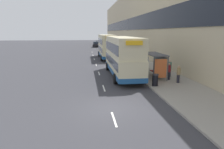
# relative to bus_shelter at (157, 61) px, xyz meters

# --- Properties ---
(ground_plane) EXTENTS (220.00, 220.00, 0.00)m
(ground_plane) POSITION_rel_bus_shelter_xyz_m (-5.77, -7.70, -1.88)
(ground_plane) COLOR #38383D
(pavement) EXTENTS (5.00, 93.00, 0.14)m
(pavement) POSITION_rel_bus_shelter_xyz_m (0.73, 30.80, -1.81)
(pavement) COLOR gray
(pavement) RESTS_ON ground_plane
(terrace_facade) EXTENTS (3.10, 93.00, 14.68)m
(terrace_facade) POSITION_rel_bus_shelter_xyz_m (4.72, 30.80, 5.46)
(terrace_facade) COLOR #C6B793
(terrace_facade) RESTS_ON ground_plane
(lane_mark_0) EXTENTS (0.12, 2.00, 0.01)m
(lane_mark_0) POSITION_rel_bus_shelter_xyz_m (-5.77, -9.29, -1.87)
(lane_mark_0) COLOR silver
(lane_mark_0) RESTS_ON ground_plane
(lane_mark_1) EXTENTS (0.12, 2.00, 0.01)m
(lane_mark_1) POSITION_rel_bus_shelter_xyz_m (-5.77, -2.90, -1.87)
(lane_mark_1) COLOR silver
(lane_mark_1) RESTS_ON ground_plane
(lane_mark_2) EXTENTS (0.12, 2.00, 0.01)m
(lane_mark_2) POSITION_rel_bus_shelter_xyz_m (-5.77, 3.49, -1.87)
(lane_mark_2) COLOR silver
(lane_mark_2) RESTS_ON ground_plane
(lane_mark_3) EXTENTS (0.12, 2.00, 0.01)m
(lane_mark_3) POSITION_rel_bus_shelter_xyz_m (-5.77, 9.89, -1.87)
(lane_mark_3) COLOR silver
(lane_mark_3) RESTS_ON ground_plane
(lane_mark_4) EXTENTS (0.12, 2.00, 0.01)m
(lane_mark_4) POSITION_rel_bus_shelter_xyz_m (-5.77, 16.28, -1.87)
(lane_mark_4) COLOR silver
(lane_mark_4) RESTS_ON ground_plane
(lane_mark_5) EXTENTS (0.12, 2.00, 0.01)m
(lane_mark_5) POSITION_rel_bus_shelter_xyz_m (-5.77, 22.68, -1.87)
(lane_mark_5) COLOR silver
(lane_mark_5) RESTS_ON ground_plane
(lane_mark_6) EXTENTS (0.12, 2.00, 0.01)m
(lane_mark_6) POSITION_rel_bus_shelter_xyz_m (-5.77, 29.07, -1.87)
(lane_mark_6) COLOR silver
(lane_mark_6) RESTS_ON ground_plane
(bus_shelter) EXTENTS (1.60, 4.20, 2.48)m
(bus_shelter) POSITION_rel_bus_shelter_xyz_m (0.00, 0.00, 0.00)
(bus_shelter) COLOR #4C4C51
(bus_shelter) RESTS_ON ground_plane
(double_decker_bus_near) EXTENTS (2.85, 10.71, 4.30)m
(double_decker_bus_near) POSITION_rel_bus_shelter_xyz_m (-3.30, 1.72, 0.41)
(double_decker_bus_near) COLOR beige
(double_decker_bus_near) RESTS_ON ground_plane
(double_decker_bus_ahead) EXTENTS (2.85, 10.27, 4.30)m
(double_decker_bus_ahead) POSITION_rel_bus_shelter_xyz_m (-3.38, 17.03, 0.41)
(double_decker_bus_ahead) COLOR beige
(double_decker_bus_ahead) RESTS_ON ground_plane
(car_0) EXTENTS (2.01, 4.59, 1.76)m
(car_0) POSITION_rel_bus_shelter_xyz_m (-2.84, 53.24, -1.00)
(car_0) COLOR maroon
(car_0) RESTS_ON ground_plane
(car_1) EXTENTS (2.04, 4.44, 1.78)m
(car_1) POSITION_rel_bus_shelter_xyz_m (-3.97, 45.43, -1.00)
(car_1) COLOR black
(car_1) RESTS_ON ground_plane
(pedestrian_at_shelter) EXTENTS (0.35, 0.35, 1.76)m
(pedestrian_at_shelter) POSITION_rel_bus_shelter_xyz_m (1.57, 0.26, -0.84)
(pedestrian_at_shelter) COLOR #23232D
(pedestrian_at_shelter) RESTS_ON ground_plane
(pedestrian_1) EXTENTS (0.32, 0.32, 1.63)m
(pedestrian_1) POSITION_rel_bus_shelter_xyz_m (1.29, -2.39, -0.90)
(pedestrian_1) COLOR #23232D
(pedestrian_1) RESTS_ON ground_plane
(pedestrian_2) EXTENTS (0.33, 0.33, 1.68)m
(pedestrian_2) POSITION_rel_bus_shelter_xyz_m (-0.44, 2.59, -0.88)
(pedestrian_2) COLOR #23232D
(pedestrian_2) RESTS_ON ground_plane
(pedestrian_3) EXTENTS (0.36, 0.36, 1.82)m
(pedestrian_3) POSITION_rel_bus_shelter_xyz_m (0.35, 4.46, -0.81)
(pedestrian_3) COLOR #23232D
(pedestrian_3) RESTS_ON ground_plane
(pedestrian_4) EXTENTS (0.34, 0.34, 1.69)m
(pedestrian_4) POSITION_rel_bus_shelter_xyz_m (0.88, -1.14, -0.87)
(pedestrian_4) COLOR #23232D
(pedestrian_4) RESTS_ON ground_plane
(litter_bin) EXTENTS (0.55, 0.55, 1.05)m
(litter_bin) POSITION_rel_bus_shelter_xyz_m (-1.22, -3.16, -1.21)
(litter_bin) COLOR black
(litter_bin) RESTS_ON ground_plane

